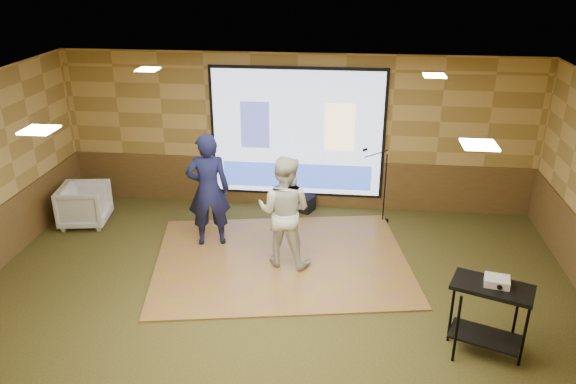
# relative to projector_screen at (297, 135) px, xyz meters

# --- Properties ---
(ground) EXTENTS (9.00, 9.00, 0.00)m
(ground) POSITION_rel_projector_screen_xyz_m (0.00, -3.44, -1.47)
(ground) COLOR #253216
(ground) RESTS_ON ground
(room_shell) EXTENTS (9.04, 7.04, 3.02)m
(room_shell) POSITION_rel_projector_screen_xyz_m (0.00, -3.44, 0.62)
(room_shell) COLOR tan
(room_shell) RESTS_ON ground
(wainscot_back) EXTENTS (9.00, 0.04, 0.95)m
(wainscot_back) POSITION_rel_projector_screen_xyz_m (0.00, 0.04, -1.00)
(wainscot_back) COLOR #53361B
(wainscot_back) RESTS_ON ground
(projector_screen) EXTENTS (3.32, 0.06, 2.52)m
(projector_screen) POSITION_rel_projector_screen_xyz_m (0.00, 0.00, 0.00)
(projector_screen) COLOR black
(projector_screen) RESTS_ON room_shell
(downlight_nw) EXTENTS (0.32, 0.32, 0.02)m
(downlight_nw) POSITION_rel_projector_screen_xyz_m (-2.20, -1.64, 1.50)
(downlight_nw) COLOR #FFE9BF
(downlight_nw) RESTS_ON room_shell
(downlight_ne) EXTENTS (0.32, 0.32, 0.02)m
(downlight_ne) POSITION_rel_projector_screen_xyz_m (2.20, -1.64, 1.50)
(downlight_ne) COLOR #FFE9BF
(downlight_ne) RESTS_ON room_shell
(downlight_sw) EXTENTS (0.32, 0.32, 0.02)m
(downlight_sw) POSITION_rel_projector_screen_xyz_m (-2.20, -4.94, 1.50)
(downlight_sw) COLOR #FFE9BF
(downlight_sw) RESTS_ON room_shell
(downlight_se) EXTENTS (0.32, 0.32, 0.02)m
(downlight_se) POSITION_rel_projector_screen_xyz_m (2.20, -4.94, 1.50)
(downlight_se) COLOR #FFE9BF
(downlight_se) RESTS_ON room_shell
(dance_floor) EXTENTS (4.55, 3.77, 0.03)m
(dance_floor) POSITION_rel_projector_screen_xyz_m (-0.03, -2.21, -1.46)
(dance_floor) COLOR olive
(dance_floor) RESTS_ON ground
(player_left) EXTENTS (0.81, 0.63, 1.96)m
(player_left) POSITION_rel_projector_screen_xyz_m (-1.31, -1.76, -0.47)
(player_left) COLOR #151944
(player_left) RESTS_ON dance_floor
(player_right) EXTENTS (1.00, 0.84, 1.81)m
(player_right) POSITION_rel_projector_screen_xyz_m (0.02, -2.30, -0.54)
(player_right) COLOR beige
(player_right) RESTS_ON dance_floor
(av_table) EXTENTS (0.94, 0.49, 0.99)m
(av_table) POSITION_rel_projector_screen_xyz_m (2.76, -4.21, -0.78)
(av_table) COLOR black
(av_table) RESTS_ON ground
(projector) EXTENTS (0.33, 0.29, 0.10)m
(projector) POSITION_rel_projector_screen_xyz_m (2.80, -4.18, -0.44)
(projector) COLOR silver
(projector) RESTS_ON av_table
(mic_stand) EXTENTS (0.56, 0.23, 1.43)m
(mic_stand) POSITION_rel_projector_screen_xyz_m (1.62, -0.51, -0.98)
(mic_stand) COLOR black
(mic_stand) RESTS_ON ground
(banquet_chair) EXTENTS (0.95, 0.93, 0.76)m
(banquet_chair) POSITION_rel_projector_screen_xyz_m (-3.80, -1.24, -1.09)
(banquet_chair) COLOR gray
(banquet_chair) RESTS_ON ground
(duffel_bag) EXTENTS (0.57, 0.49, 0.30)m
(duffel_bag) POSITION_rel_projector_screen_xyz_m (0.11, -0.19, -1.32)
(duffel_bag) COLOR black
(duffel_bag) RESTS_ON ground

